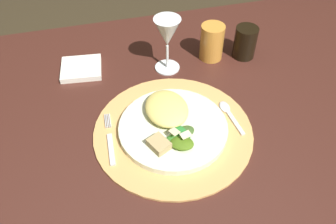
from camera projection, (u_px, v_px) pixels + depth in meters
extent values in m
cube|color=#401F18|center=(193.00, 123.00, 0.90)|extent=(1.50, 1.04, 0.02)
cylinder|color=#3B1E1A|center=(303.00, 80.00, 1.58)|extent=(0.07, 0.07, 0.71)
cylinder|color=tan|center=(173.00, 131.00, 0.86)|extent=(0.39, 0.39, 0.01)
cylinder|color=silver|center=(173.00, 128.00, 0.85)|extent=(0.26, 0.26, 0.02)
ellipsoid|color=#E8D06A|center=(167.00, 108.00, 0.87)|extent=(0.11, 0.14, 0.03)
ellipsoid|color=#377725|center=(177.00, 138.00, 0.81)|extent=(0.05, 0.03, 0.01)
ellipsoid|color=#2A7A30|center=(182.00, 133.00, 0.82)|extent=(0.05, 0.06, 0.01)
ellipsoid|color=#3A5724|center=(184.00, 132.00, 0.82)|extent=(0.06, 0.05, 0.01)
ellipsoid|color=#496B18|center=(182.00, 143.00, 0.80)|extent=(0.07, 0.06, 0.02)
cube|color=beige|center=(174.00, 132.00, 0.80)|extent=(0.03, 0.03, 0.01)
cube|color=beige|center=(186.00, 135.00, 0.79)|extent=(0.03, 0.02, 0.00)
cube|color=tan|center=(159.00, 144.00, 0.79)|extent=(0.06, 0.06, 0.02)
cube|color=silver|center=(111.00, 149.00, 0.81)|extent=(0.02, 0.09, 0.00)
cube|color=silver|center=(105.00, 121.00, 0.88)|extent=(0.00, 0.05, 0.00)
cube|color=silver|center=(107.00, 121.00, 0.88)|extent=(0.00, 0.05, 0.00)
cube|color=silver|center=(109.00, 121.00, 0.88)|extent=(0.00, 0.05, 0.00)
cube|color=silver|center=(110.00, 121.00, 0.88)|extent=(0.00, 0.05, 0.00)
cube|color=silver|center=(235.00, 122.00, 0.87)|extent=(0.02, 0.09, 0.00)
ellipsoid|color=silver|center=(225.00, 107.00, 0.91)|extent=(0.03, 0.04, 0.01)
cube|color=white|center=(81.00, 68.00, 1.02)|extent=(0.12, 0.12, 0.02)
cylinder|color=silver|center=(167.00, 67.00, 1.03)|extent=(0.07, 0.07, 0.00)
cylinder|color=silver|center=(167.00, 56.00, 1.01)|extent=(0.01, 0.01, 0.08)
cone|color=silver|center=(167.00, 33.00, 0.95)|extent=(0.07, 0.07, 0.08)
cylinder|color=orange|center=(212.00, 42.00, 1.03)|extent=(0.07, 0.07, 0.11)
cylinder|color=black|center=(245.00, 42.00, 1.04)|extent=(0.07, 0.07, 0.10)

